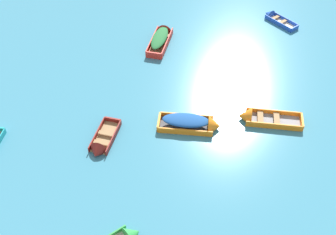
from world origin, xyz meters
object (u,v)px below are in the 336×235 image
(rowboat_maroon_center, at_px, (101,145))
(rowboat_red_back_row_right, at_px, (162,36))
(rowboat_orange_far_back, at_px, (257,118))
(rowboat_orange_outer_left, at_px, (196,124))
(rowboat_blue_midfield_left, at_px, (274,18))

(rowboat_maroon_center, relative_size, rowboat_red_back_row_right, 0.77)
(rowboat_orange_far_back, distance_m, rowboat_orange_outer_left, 4.07)
(rowboat_orange_far_back, relative_size, rowboat_orange_outer_left, 1.01)
(rowboat_maroon_center, xyz_separation_m, rowboat_blue_midfield_left, (16.63, 11.15, -0.01))
(rowboat_orange_far_back, height_order, rowboat_blue_midfield_left, rowboat_orange_far_back)
(rowboat_orange_outer_left, height_order, rowboat_red_back_row_right, rowboat_orange_outer_left)
(rowboat_red_back_row_right, bearing_deg, rowboat_maroon_center, -121.44)
(rowboat_maroon_center, height_order, rowboat_red_back_row_right, rowboat_red_back_row_right)
(rowboat_blue_midfield_left, bearing_deg, rowboat_orange_far_back, -119.40)
(rowboat_blue_midfield_left, xyz_separation_m, rowboat_red_back_row_right, (-10.28, -0.76, 0.24))
(rowboat_orange_far_back, relative_size, rowboat_maroon_center, 1.28)
(rowboat_orange_outer_left, distance_m, rowboat_red_back_row_right, 10.17)
(rowboat_maroon_center, xyz_separation_m, rowboat_red_back_row_right, (6.35, 10.39, 0.23))
(rowboat_orange_far_back, height_order, rowboat_red_back_row_right, rowboat_red_back_row_right)
(rowboat_maroon_center, relative_size, rowboat_orange_outer_left, 0.79)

